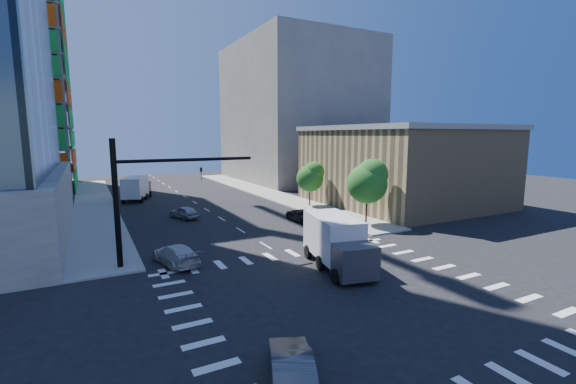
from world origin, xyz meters
TOP-DOWN VIEW (x-y plane):
  - ground at (0.00, 0.00)m, footprint 160.00×160.00m
  - road_markings at (0.00, 0.00)m, footprint 20.00×20.00m
  - sidewalk_ne at (12.50, 40.00)m, footprint 5.00×60.00m
  - sidewalk_nw at (-12.50, 40.00)m, footprint 5.00×60.00m
  - commercial_building at (25.00, 22.00)m, footprint 20.50×22.50m
  - bg_building_ne at (27.00, 55.00)m, footprint 24.00×30.00m
  - signal_mast_nw at (-10.00, 11.50)m, footprint 10.20×0.40m
  - tree_south at (12.63, 13.90)m, footprint 4.16×4.16m
  - tree_north at (12.93, 25.90)m, footprint 3.54×3.52m
  - car_nb_far at (7.40, 18.30)m, footprint 2.27×4.69m
  - car_sb_near at (-7.82, 10.65)m, footprint 3.08×5.34m
  - car_sb_mid at (-3.68, 26.16)m, footprint 2.99×4.47m
  - car_sb_cross at (-6.89, -5.50)m, footprint 3.13×4.69m
  - box_truck_near at (2.12, 4.24)m, footprint 4.27×7.28m
  - box_truck_far at (-6.82, 42.13)m, footprint 4.87×7.08m

SIDE VIEW (x-z plane):
  - ground at x=0.00m, z-range 0.00..0.00m
  - road_markings at x=0.00m, z-range 0.00..0.01m
  - sidewalk_ne at x=12.50m, z-range 0.00..0.15m
  - sidewalk_nw at x=-12.50m, z-range 0.00..0.15m
  - car_nb_far at x=7.40m, z-range 0.00..1.29m
  - car_sb_mid at x=-3.68m, z-range 0.00..1.42m
  - car_sb_near at x=-7.82m, z-range 0.00..1.46m
  - car_sb_cross at x=-6.89m, z-range 0.00..1.46m
  - box_truck_far at x=-6.82m, z-range -0.20..3.22m
  - box_truck_near at x=2.12m, z-range -0.21..3.37m
  - tree_north at x=12.93m, z-range 1.10..6.88m
  - tree_south at x=12.63m, z-range 1.27..8.10m
  - commercial_building at x=25.00m, z-range 0.01..10.61m
  - signal_mast_nw at x=-10.00m, z-range 0.99..9.99m
  - bg_building_ne at x=27.00m, z-range 0.00..28.00m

